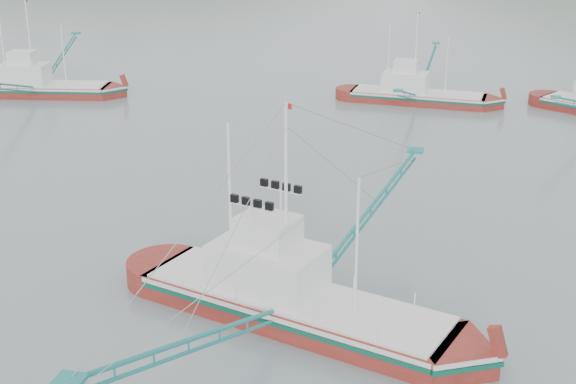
# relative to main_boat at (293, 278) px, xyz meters

# --- Properties ---
(ground) EXTENTS (1200.00, 1200.00, 0.00)m
(ground) POSITION_rel_main_boat_xyz_m (-2.14, 1.88, -2.13)
(ground) COLOR slate
(ground) RESTS_ON ground
(main_boat) EXTENTS (15.48, 26.42, 10.98)m
(main_boat) POSITION_rel_main_boat_xyz_m (0.00, 0.00, 0.00)
(main_boat) COLOR maroon
(main_boat) RESTS_ON ground
(bg_boat_far) EXTENTS (12.55, 22.39, 9.07)m
(bg_boat_far) POSITION_rel_main_boat_xyz_m (1.78, 42.11, -0.89)
(bg_boat_far) COLOR maroon
(bg_boat_far) RESTS_ON ground
(bg_boat_left) EXTENTS (13.87, 24.16, 9.86)m
(bg_boat_left) POSITION_rel_main_boat_xyz_m (-33.93, 36.41, -0.48)
(bg_boat_left) COLOR maroon
(bg_boat_left) RESTS_ON ground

